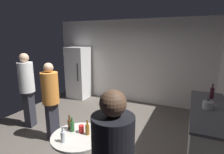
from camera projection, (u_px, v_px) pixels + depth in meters
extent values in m
cube|color=#5B544C|center=(88.00, 140.00, 3.88)|extent=(5.20, 5.20, 0.10)
cube|color=silver|center=(129.00, 61.00, 5.90)|extent=(5.32, 0.06, 2.70)
cube|color=white|center=(78.00, 73.00, 6.33)|extent=(0.70, 0.65, 1.80)
cube|color=#262628|center=(78.00, 72.00, 5.92)|extent=(0.03, 0.03, 0.60)
cube|color=beige|center=(207.00, 132.00, 3.29)|extent=(0.60, 2.05, 0.86)
cube|color=#4C4C51|center=(210.00, 109.00, 3.19)|extent=(0.64, 2.09, 0.04)
cylinder|color=#B2B2B7|center=(208.00, 105.00, 3.15)|extent=(0.17, 0.17, 0.14)
sphere|color=black|center=(208.00, 100.00, 3.13)|extent=(0.04, 0.04, 0.04)
cone|color=#B2B2B7|center=(215.00, 105.00, 3.10)|extent=(0.09, 0.04, 0.06)
cylinder|color=#3F141E|center=(212.00, 93.00, 3.68)|extent=(0.08, 0.08, 0.22)
cylinder|color=#3F141E|center=(213.00, 86.00, 3.64)|extent=(0.03, 0.03, 0.09)
cylinder|color=beige|center=(79.00, 136.00, 2.62)|extent=(0.80, 0.80, 0.03)
cylinder|color=#8C5919|center=(87.00, 130.00, 2.62)|extent=(0.06, 0.06, 0.15)
cylinder|color=#8C5919|center=(87.00, 123.00, 2.60)|extent=(0.02, 0.02, 0.08)
cylinder|color=#593314|center=(70.00, 124.00, 2.78)|extent=(0.06, 0.06, 0.15)
cylinder|color=#593314|center=(69.00, 118.00, 2.76)|extent=(0.02, 0.02, 0.08)
cylinder|color=#26662D|center=(72.00, 127.00, 2.71)|extent=(0.06, 0.06, 0.15)
cylinder|color=#26662D|center=(72.00, 120.00, 2.69)|extent=(0.02, 0.02, 0.08)
cylinder|color=silver|center=(63.00, 137.00, 2.44)|extent=(0.06, 0.06, 0.15)
cylinder|color=silver|center=(62.00, 129.00, 2.41)|extent=(0.02, 0.02, 0.08)
cylinder|color=red|center=(81.00, 129.00, 2.69)|extent=(0.08, 0.08, 0.11)
sphere|color=brown|center=(113.00, 103.00, 1.32)|extent=(0.21, 0.21, 0.21)
cube|color=#2D2D38|center=(30.00, 109.00, 4.29)|extent=(0.21, 0.25, 0.88)
cylinder|color=white|center=(26.00, 77.00, 4.12)|extent=(0.39, 0.39, 0.70)
sphere|color=#D8AD8C|center=(24.00, 58.00, 4.02)|extent=(0.21, 0.21, 0.21)
cube|color=#2D2D38|center=(53.00, 121.00, 3.76)|extent=(0.23, 0.26, 0.81)
cylinder|color=orange|center=(50.00, 88.00, 3.60)|extent=(0.43, 0.43, 0.64)
sphere|color=#D8AD8C|center=(48.00, 68.00, 3.51)|extent=(0.19, 0.19, 0.19)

